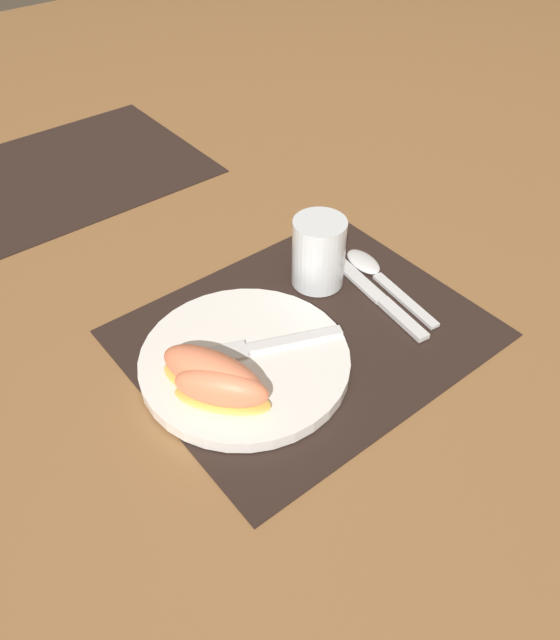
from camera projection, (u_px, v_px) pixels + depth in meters
ground_plane at (306, 334)px, 0.78m from camera, size 3.00×3.00×0.00m
placemat at (306, 333)px, 0.78m from camera, size 0.42×0.34×0.00m
placemat_far at (72, 170)px, 1.08m from camera, size 0.42×0.34×0.00m
plate at (244, 361)px, 0.73m from camera, size 0.25×0.25×0.02m
juice_glass at (318, 256)px, 0.83m from camera, size 0.07×0.07×0.10m
knife at (375, 294)px, 0.83m from camera, size 0.05×0.21×0.01m
spoon at (374, 271)px, 0.86m from camera, size 0.05×0.18×0.01m
fork at (253, 348)px, 0.73m from camera, size 0.18×0.09×0.00m
citrus_wedge_0 at (213, 375)px, 0.68m from camera, size 0.10×0.14×0.05m
citrus_wedge_1 at (222, 390)px, 0.66m from camera, size 0.10×0.11×0.04m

